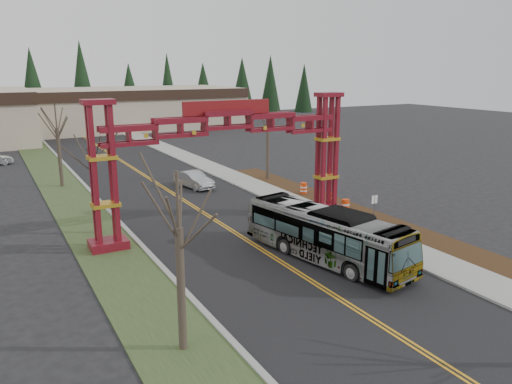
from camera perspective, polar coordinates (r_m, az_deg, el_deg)
ground at (r=20.62m, az=20.40°, el=-17.92°), size 200.00×200.00×0.00m
road at (r=39.99m, az=-7.49°, el=-1.45°), size 12.00×110.00×0.02m
lane_line_left at (r=39.95m, az=-7.65°, el=-1.45°), size 0.12×100.00×0.01m
lane_line_right at (r=40.03m, az=-7.33°, el=-1.41°), size 0.12×100.00×0.01m
curb_right at (r=42.50m, az=0.24°, el=-0.31°), size 0.30×110.00×0.15m
sidewalk_right at (r=43.20m, az=1.93°, el=-0.08°), size 2.60×110.00×0.14m
landscape_strip at (r=33.62m, az=19.10°, el=-5.06°), size 2.60×50.00×0.12m
grass_median at (r=37.96m, az=-18.80°, el=-2.90°), size 4.00×110.00×0.08m
curb_left at (r=38.28m, az=-16.09°, el=-2.50°), size 0.30×110.00×0.15m
gateway_arch at (r=32.46m, az=-3.26°, el=5.82°), size 18.20×1.60×8.90m
retail_building_east at (r=94.28m, az=-14.26°, el=9.31°), size 38.00×20.30×7.00m
conifer_treeline at (r=104.03m, az=-21.39°, el=10.84°), size 116.10×5.60×13.00m
transit_bus at (r=28.33m, az=7.96°, el=-4.83°), size 4.61×11.17×3.03m
silver_sedan at (r=45.46m, az=-7.13°, el=1.40°), size 2.48×4.78×1.50m
bare_tree_median_near at (r=18.38m, az=-8.83°, el=-4.14°), size 3.22×3.22×7.08m
bare_tree_median_mid at (r=33.36m, az=-18.32°, el=3.53°), size 2.92×2.92×6.89m
bare_tree_median_far at (r=48.09m, az=-21.80°, el=6.77°), size 3.31×3.31×7.57m
bare_tree_right_far at (r=47.74m, az=1.36°, el=7.86°), size 3.08×3.08×7.54m
street_sign at (r=35.30m, az=13.37°, el=-1.31°), size 0.47×0.06×2.09m
barrel_south at (r=37.87m, az=10.19°, el=-1.62°), size 0.57×0.57×1.06m
barrel_mid at (r=39.81m, az=8.58°, el=-0.83°), size 0.54×0.54×1.00m
barrel_north at (r=42.85m, az=5.47°, el=0.37°), size 0.57×0.57×1.06m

